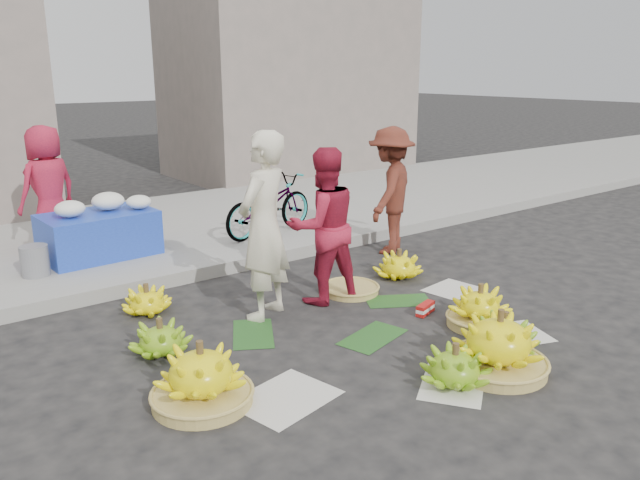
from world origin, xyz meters
TOP-DOWN VIEW (x-y plane):
  - ground at (0.00, 0.00)m, footprint 80.00×80.00m
  - curb at (0.00, 2.20)m, footprint 40.00×0.25m
  - sidewalk at (0.00, 4.30)m, footprint 40.00×4.00m
  - building_right at (4.50, 7.70)m, footprint 5.00×3.00m
  - newspaper_scatter at (0.00, -0.80)m, footprint 3.20×1.80m
  - banana_leaves at (-0.10, 0.20)m, footprint 2.00×1.00m
  - banana_bunch_0 at (-1.81, -0.31)m, footprint 0.71×0.71m
  - banana_bunch_1 at (-0.18, -1.19)m, footprint 0.56×0.56m
  - banana_bunch_2 at (0.25, -1.25)m, footprint 0.77×0.77m
  - banana_bunch_3 at (0.58, -1.07)m, footprint 0.65×0.65m
  - banana_bunch_4 at (0.84, -0.60)m, footprint 0.57×0.57m
  - banana_bunch_5 at (1.23, 0.84)m, footprint 0.59×0.59m
  - banana_bunch_6 at (-1.71, 0.63)m, footprint 0.56×0.56m
  - banana_bunch_7 at (-1.45, 1.54)m, footprint 0.60×0.60m
  - basket_spare at (0.47, 0.79)m, footprint 0.70×0.70m
  - incense_stack at (0.67, -0.10)m, footprint 0.26×0.15m
  - vendor_cream at (-0.57, 0.80)m, footprint 0.77×0.67m
  - vendor_red at (0.11, 0.78)m, footprint 0.85×0.72m
  - man_striped at (1.84, 1.65)m, footprint 1.19×1.04m
  - flower_table at (-1.28, 3.32)m, footprint 1.30×0.85m
  - grey_bucket at (-2.10, 3.01)m, footprint 0.29×0.29m
  - flower_vendor at (-1.64, 4.00)m, footprint 0.87×0.71m
  - bicycle at (0.86, 2.96)m, footprint 0.82×1.59m

SIDE VIEW (x-z plane):
  - ground at x=0.00m, z-range 0.00..0.00m
  - newspaper_scatter at x=0.00m, z-range 0.00..0.01m
  - banana_leaves at x=-0.10m, z-range 0.00..0.01m
  - basket_spare at x=0.47m, z-range 0.00..0.07m
  - incense_stack at x=0.67m, z-range 0.01..0.11m
  - sidewalk at x=0.00m, z-range 0.00..0.12m
  - curb at x=0.00m, z-range 0.00..0.15m
  - banana_bunch_7 at x=-1.45m, z-range -0.02..0.27m
  - banana_bunch_6 at x=-1.71m, z-range -0.02..0.29m
  - banana_bunch_1 at x=-0.18m, z-range -0.02..0.31m
  - banana_bunch_5 at x=1.23m, z-range -0.02..0.31m
  - banana_bunch_3 at x=0.58m, z-range -0.02..0.33m
  - banana_bunch_4 at x=0.84m, z-range -0.03..0.37m
  - banana_bunch_0 at x=-1.81m, z-range -0.03..0.45m
  - banana_bunch_2 at x=0.25m, z-range -0.03..0.48m
  - grey_bucket at x=-2.10m, z-range 0.12..0.45m
  - flower_table at x=-1.28m, z-range 0.06..0.79m
  - bicycle at x=0.86m, z-range 0.12..0.92m
  - vendor_red at x=0.11m, z-range 0.00..1.56m
  - man_striped at x=1.84m, z-range 0.00..1.60m
  - flower_vendor at x=-1.64m, z-range 0.12..1.64m
  - vendor_cream at x=-0.57m, z-range 0.00..1.76m
  - building_right at x=4.50m, z-range 0.00..5.00m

